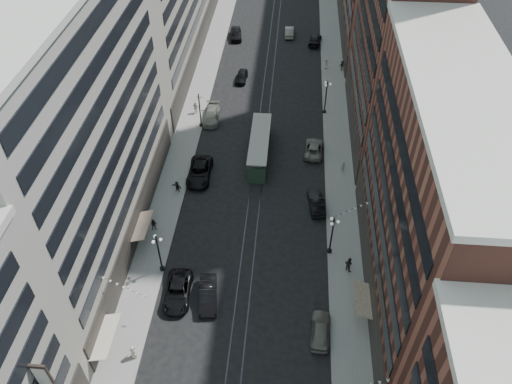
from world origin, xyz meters
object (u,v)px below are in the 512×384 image
(car_11, at_px, (314,148))
(pedestrian_extra_0, at_px, (326,63))
(lamppost_sw_far, at_px, (159,252))
(pedestrian_1, at_px, (133,352))
(car_4, at_px, (321,330))
(car_9, at_px, (236,34))
(car_8, at_px, (211,115))
(pedestrian_9, at_px, (342,66))
(car_5, at_px, (208,295))
(car_14, at_px, (289,32))
(car_7, at_px, (199,172))
(car_10, at_px, (316,203))
(lamppost_sw_mid, at_px, (200,109))
(pedestrian_5, at_px, (177,187))
(pedestrian_8, at_px, (343,165))
(car_13, at_px, (242,77))
(lamppost_se_far, at_px, (332,234))
(streetcar, at_px, (260,148))
(pedestrian_6, at_px, (196,108))
(pedestrian_2, at_px, (154,225))
(car_12, at_px, (315,40))
(pedestrian_7, at_px, (349,264))
(car_2, at_px, (178,292))
(lamppost_se_mid, at_px, (326,96))

(car_11, xyz_separation_m, pedestrian_extra_0, (2.17, 23.47, 0.35))
(lamppost_sw_far, relative_size, pedestrian_1, 3.27)
(car_4, xyz_separation_m, car_9, (-15.14, 62.59, 0.09))
(car_8, height_order, pedestrian_9, pedestrian_9)
(car_5, relative_size, car_14, 1.10)
(lamppost_sw_far, bearing_deg, car_7, 84.14)
(pedestrian_1, bearing_deg, car_10, -105.34)
(lamppost_sw_far, relative_size, car_11, 1.05)
(lamppost_sw_mid, bearing_deg, pedestrian_5, -93.04)
(car_7, xyz_separation_m, pedestrian_5, (-2.38, -3.14, 0.06))
(pedestrian_9, bearing_deg, lamppost_sw_far, -129.47)
(pedestrian_8, bearing_deg, car_13, -71.31)
(car_5, relative_size, pedestrian_extra_0, 2.75)
(lamppost_se_far, bearing_deg, pedestrian_8, 81.69)
(streetcar, height_order, car_11, streetcar)
(streetcar, xyz_separation_m, pedestrian_1, (-9.61, -31.12, -0.49))
(lamppost_sw_far, height_order, car_8, lamppost_sw_far)
(lamppost_sw_mid, distance_m, car_7, 11.59)
(pedestrian_6, bearing_deg, pedestrian_2, 101.72)
(car_12, distance_m, pedestrian_7, 53.40)
(car_5, bearing_deg, pedestrian_9, 63.92)
(pedestrian_1, distance_m, car_14, 69.43)
(streetcar, bearing_deg, pedestrian_2, -127.34)
(pedestrian_6, distance_m, pedestrian_extra_0, 25.34)
(lamppost_sw_far, xyz_separation_m, car_13, (4.70, 40.65, -2.36))
(lamppost_sw_far, xyz_separation_m, pedestrian_extra_0, (18.88, 45.61, -2.01))
(pedestrian_6, relative_size, pedestrian_8, 1.19)
(car_5, bearing_deg, lamppost_se_far, 22.22)
(pedestrian_5, height_order, pedestrian_extra_0, pedestrian_extra_0)
(lamppost_sw_far, xyz_separation_m, car_5, (5.62, -3.38, -2.25))
(pedestrian_6, bearing_deg, lamppost_sw_far, 106.17)
(car_5, height_order, pedestrian_6, pedestrian_6)
(pedestrian_5, bearing_deg, car_14, 96.83)
(streetcar, relative_size, car_11, 2.21)
(car_2, bearing_deg, lamppost_sw_far, 123.77)
(car_13, bearing_deg, car_11, -53.22)
(lamppost_sw_mid, height_order, car_10, lamppost_sw_mid)
(lamppost_se_far, bearing_deg, car_14, 96.59)
(car_2, height_order, pedestrian_6, pedestrian_6)
(lamppost_se_far, relative_size, pedestrian_9, 3.10)
(pedestrian_2, xyz_separation_m, pedestrian_5, (1.40, 6.81, -0.02))
(car_8, xyz_separation_m, pedestrian_extra_0, (17.60, 16.69, 0.27))
(car_12, xyz_separation_m, pedestrian_9, (4.53, -9.79, 0.29))
(pedestrian_2, bearing_deg, lamppost_sw_mid, 70.30)
(lamppost_se_mid, bearing_deg, car_14, 103.53)
(pedestrian_2, xyz_separation_m, car_10, (19.10, 5.41, -0.16))
(pedestrian_1, bearing_deg, lamppost_se_far, -119.14)
(pedestrian_8, bearing_deg, pedestrian_9, -109.34)
(pedestrian_2, bearing_deg, car_9, 71.31)
(car_9, xyz_separation_m, car_12, (15.05, -1.11, -0.14))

